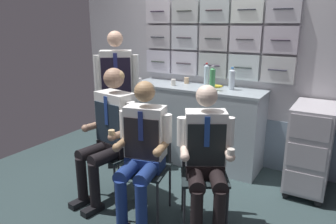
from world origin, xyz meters
name	(u,v)px	position (x,y,z in m)	size (l,w,h in m)	color
ground	(162,204)	(0.00, 0.00, -0.02)	(4.80, 4.80, 0.04)	#2C3C3E
galley_bulkhead	(216,74)	(-0.01, 1.37, 1.11)	(4.20, 0.14, 2.15)	#B5B3B9
galley_counter	(195,125)	(-0.16, 1.09, 0.49)	(1.71, 0.53, 0.99)	#A3AFB8
service_trolley	(310,146)	(1.22, 0.99, 0.51)	(0.40, 0.65, 0.95)	black
folding_chair_left	(122,143)	(-0.49, 0.02, 0.54)	(0.46, 0.46, 0.86)	#2D2D33
crew_member_left	(110,128)	(-0.52, -0.13, 0.75)	(0.53, 0.68, 1.33)	black
folding_chair_right	(149,157)	(-0.05, -0.14, 0.54)	(0.48, 0.48, 0.86)	#2D2D33
crew_member_right	(142,147)	(-0.01, -0.30, 0.70)	(0.50, 0.65, 1.27)	black
folding_chair_by_counter	(204,163)	(0.45, 0.00, 0.54)	(0.55, 0.55, 0.86)	#2D2D33
crew_member_by_counter	(206,154)	(0.53, -0.14, 0.70)	(0.58, 0.67, 1.26)	black
crew_member_standing	(117,88)	(-0.94, 0.53, 0.99)	(0.45, 0.40, 1.66)	black
water_bottle_clear	(212,79)	(0.10, 0.98, 1.12)	(0.07, 0.07, 0.29)	#469F5B
sparkling_bottle_green	(232,79)	(0.28, 1.13, 1.11)	(0.07, 0.07, 0.27)	silver
water_bottle_short	(206,75)	(-0.06, 1.17, 1.13)	(0.06, 0.06, 0.29)	silver
coffee_cup_white	(139,80)	(-0.91, 0.93, 1.02)	(0.07, 0.07, 0.07)	silver
espresso_cup_small	(187,80)	(-0.36, 1.22, 1.03)	(0.06, 0.06, 0.08)	#D0AC84
paper_cup_tan	(173,82)	(-0.43, 1.01, 1.03)	(0.06, 0.06, 0.08)	silver
snack_banana	(216,86)	(0.08, 1.14, 1.01)	(0.17, 0.10, 0.04)	yellow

